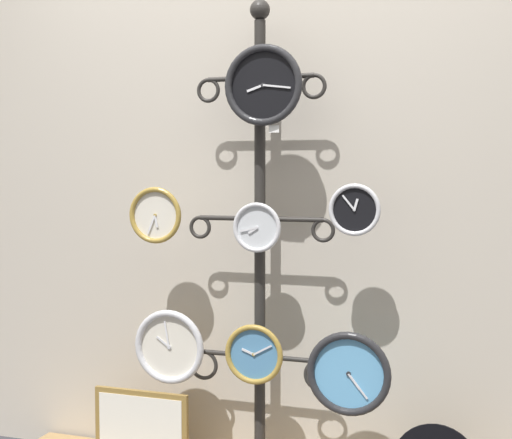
{
  "coord_description": "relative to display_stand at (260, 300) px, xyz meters",
  "views": [
    {
      "loc": [
        0.89,
        -2.33,
        1.3
      ],
      "look_at": [
        0.0,
        0.36,
        1.11
      ],
      "focal_mm": 50.0,
      "sensor_mm": 36.0,
      "label": 1
    }
  ],
  "objects": [
    {
      "name": "clock_bottom_center",
      "position": [
        0.01,
        -0.11,
        -0.2
      ],
      "size": [
        0.24,
        0.04,
        0.24
      ],
      "color": "#4C84B2"
    },
    {
      "name": "price_tag_upper",
      "position": [
        0.09,
        -0.09,
        0.69
      ],
      "size": [
        0.04,
        0.0,
        0.03
      ],
      "color": "white"
    },
    {
      "name": "picture_frame",
      "position": [
        -0.5,
        -0.1,
        -0.56
      ],
      "size": [
        0.43,
        0.02,
        0.33
      ],
      "color": "olive",
      "rests_on": "low_shelf"
    },
    {
      "name": "clock_top_center",
      "position": [
        0.05,
        -0.09,
        0.86
      ],
      "size": [
        0.31,
        0.04,
        0.31
      ],
      "color": "black"
    },
    {
      "name": "clock_bottom_right",
      "position": [
        0.39,
        -0.12,
        -0.24
      ],
      "size": [
        0.32,
        0.04,
        0.32
      ],
      "color": "#60A8DB"
    },
    {
      "name": "clock_middle_center",
      "position": [
        0.02,
        -0.08,
        0.3
      ],
      "size": [
        0.2,
        0.04,
        0.2
      ],
      "color": "silver"
    },
    {
      "name": "clock_middle_right",
      "position": [
        0.41,
        -0.1,
        0.38
      ],
      "size": [
        0.2,
        0.04,
        0.2
      ],
      "color": "black"
    },
    {
      "name": "clock_middle_left",
      "position": [
        -0.42,
        -0.1,
        0.34
      ],
      "size": [
        0.23,
        0.04,
        0.23
      ],
      "color": "silver"
    },
    {
      "name": "shop_wall",
      "position": [
        0.0,
        0.16,
        0.62
      ],
      "size": [
        4.4,
        0.04,
        2.8
      ],
      "color": "#BCB2A3",
      "rests_on": "ground_plane"
    },
    {
      "name": "display_stand",
      "position": [
        0.0,
        0.0,
        0.0
      ],
      "size": [
        0.63,
        0.33,
        1.99
      ],
      "color": "#282623",
      "rests_on": "ground_plane"
    },
    {
      "name": "clock_bottom_left",
      "position": [
        -0.37,
        -0.08,
        -0.2
      ],
      "size": [
        0.31,
        0.04,
        0.31
      ],
      "color": "silver"
    }
  ]
}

